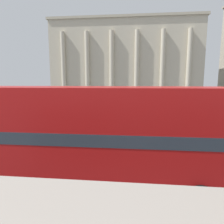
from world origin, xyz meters
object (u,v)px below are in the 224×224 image
object	(u,v)px
traffic_light_mid	(169,100)
double_decker_bus	(81,133)
car_navy	(126,122)
traffic_light_far	(142,96)
pedestrian_white	(183,119)
pedestrian_black	(98,106)
plaza_building_left	(125,62)
pedestrian_red	(49,117)
car_maroon	(152,106)
traffic_light_near	(136,111)

from	to	relation	value
traffic_light_mid	double_decker_bus	bearing A→B (deg)	-113.07
traffic_light_mid	car_navy	bearing A→B (deg)	-142.20
traffic_light_far	pedestrian_white	xyz separation A→B (m)	(3.48, -9.58, -1.36)
traffic_light_far	pedestrian_white	world-z (taller)	traffic_light_far
traffic_light_far	car_navy	size ratio (longest dim) A/B	0.82
car_navy	pedestrian_black	distance (m)	10.44
plaza_building_left	traffic_light_far	size ratio (longest dim) A/B	9.45
car_navy	pedestrian_red	size ratio (longest dim) A/B	2.42
car_maroon	car_navy	bearing A→B (deg)	-172.02
pedestrian_black	pedestrian_red	distance (m)	9.62
traffic_light_far	pedestrian_black	world-z (taller)	traffic_light_far
traffic_light_near	pedestrian_black	xyz separation A→B (m)	(-5.06, 14.64, -1.60)
traffic_light_mid	traffic_light_near	bearing A→B (deg)	-112.58
car_navy	pedestrian_black	size ratio (longest dim) A/B	2.64
traffic_light_mid	car_maroon	size ratio (longest dim) A/B	0.88
traffic_light_far	pedestrian_white	distance (m)	10.28
plaza_building_left	pedestrian_white	bearing A→B (deg)	-76.72
traffic_light_near	traffic_light_far	size ratio (longest dim) A/B	1.12
double_decker_bus	pedestrian_red	distance (m)	12.29
double_decker_bus	pedestrian_black	xyz separation A→B (m)	(-2.81, 19.72, -1.42)
traffic_light_mid	pedestrian_white	world-z (taller)	traffic_light_mid
pedestrian_white	double_decker_bus	bearing A→B (deg)	-25.28
pedestrian_red	traffic_light_far	bearing A→B (deg)	-133.03
car_maroon	pedestrian_black	world-z (taller)	pedestrian_black
pedestrian_black	pedestrian_red	bearing A→B (deg)	-85.68
double_decker_bus	pedestrian_black	world-z (taller)	double_decker_bus
car_navy	pedestrian_red	bearing A→B (deg)	32.36
pedestrian_white	car_navy	bearing A→B (deg)	-71.82
traffic_light_mid	pedestrian_black	xyz separation A→B (m)	(-8.58, 6.17, -1.52)
plaza_building_left	pedestrian_white	distance (m)	30.02
car_navy	car_maroon	xyz separation A→B (m)	(3.60, 13.00, 0.00)
car_navy	traffic_light_far	bearing A→B (deg)	-63.87
traffic_light_near	pedestrian_black	distance (m)	15.57
traffic_light_far	pedestrian_black	size ratio (longest dim) A/B	2.17
plaza_building_left	pedestrian_red	size ratio (longest dim) A/B	18.73
traffic_light_mid	pedestrian_red	bearing A→B (deg)	-166.12
double_decker_bus	pedestrian_white	xyz separation A→B (m)	(6.77, 11.39, -1.42)
double_decker_bus	car_navy	distance (m)	10.41
traffic_light_mid	car_maroon	world-z (taller)	traffic_light_mid
traffic_light_mid	pedestrian_white	size ratio (longest dim) A/B	2.34
traffic_light_mid	traffic_light_far	xyz separation A→B (m)	(-2.49, 7.42, -0.16)
plaza_building_left	pedestrian_white	xyz separation A→B (m)	(6.66, -28.20, -7.86)
traffic_light_far	plaza_building_left	bearing A→B (deg)	99.67
traffic_light_mid	pedestrian_black	size ratio (longest dim) A/B	2.33
traffic_light_near	car_navy	world-z (taller)	traffic_light_near
double_decker_bus	pedestrian_white	distance (m)	13.33
plaza_building_left	pedestrian_black	xyz separation A→B (m)	(-2.92, -19.87, -7.86)
plaza_building_left	traffic_light_far	bearing A→B (deg)	-80.33
car_navy	pedestrian_red	distance (m)	7.45
double_decker_bus	traffic_light_near	xyz separation A→B (m)	(2.25, 5.08, 0.18)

